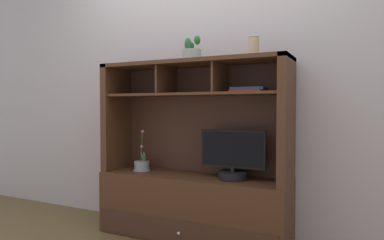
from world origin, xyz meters
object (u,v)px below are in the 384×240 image
tv_monitor (233,159)px  potted_orchid (142,165)px  potted_succulent (191,53)px  magazine_stack_left (249,90)px  ceramic_vase (254,47)px  media_console (193,184)px

tv_monitor → potted_orchid: tv_monitor is taller
potted_orchid → potted_succulent: potted_succulent is taller
magazine_stack_left → potted_orchid: bearing=-178.0°
potted_succulent → ceramic_vase: potted_succulent is taller
media_console → potted_succulent: bearing=-88.3°
tv_monitor → potted_succulent: (-0.34, -0.01, 0.81)m
potted_orchid → magazine_stack_left: 1.13m
ceramic_vase → magazine_stack_left: bearing=140.8°
media_console → tv_monitor: media_console is taller
media_console → tv_monitor: (0.34, -0.01, 0.22)m
tv_monitor → potted_succulent: potted_succulent is taller
tv_monitor → ceramic_vase: (0.16, 0.00, 0.83)m
potted_succulent → tv_monitor: bearing=1.9°
potted_succulent → ceramic_vase: 0.50m
potted_orchid → magazine_stack_left: (0.94, 0.03, 0.63)m
media_console → ceramic_vase: (0.50, -0.01, 1.05)m
tv_monitor → magazine_stack_left: (0.11, 0.04, 0.52)m
potted_succulent → ceramic_vase: bearing=1.6°
media_console → potted_orchid: bearing=-179.9°
tv_monitor → potted_orchid: (-0.83, 0.01, -0.11)m
potted_orchid → media_console: bearing=0.1°
magazine_stack_left → ceramic_vase: ceramic_vase is taller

